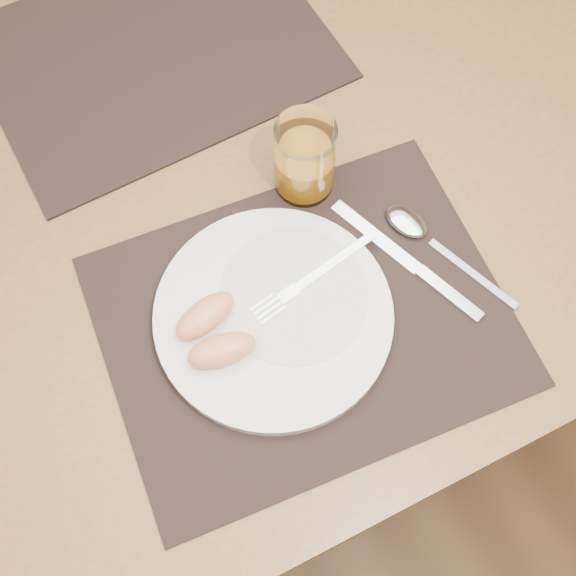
% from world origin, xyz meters
% --- Properties ---
extents(ground, '(5.00, 5.00, 0.00)m').
position_xyz_m(ground, '(0.00, 0.00, 0.00)').
color(ground, brown).
rests_on(ground, ground).
extents(table, '(1.40, 0.90, 0.75)m').
position_xyz_m(table, '(0.00, 0.00, 0.67)').
color(table, brown).
rests_on(table, ground).
extents(placemat_near, '(0.47, 0.38, 0.00)m').
position_xyz_m(placemat_near, '(-0.01, -0.22, 0.75)').
color(placemat_near, black).
rests_on(placemat_near, table).
extents(placemat_far, '(0.47, 0.37, 0.00)m').
position_xyz_m(placemat_far, '(-0.02, 0.22, 0.75)').
color(placemat_far, black).
rests_on(placemat_far, table).
extents(plate, '(0.27, 0.27, 0.02)m').
position_xyz_m(plate, '(-0.04, -0.20, 0.76)').
color(plate, white).
rests_on(plate, placemat_near).
extents(plate_dressing, '(0.17, 0.17, 0.00)m').
position_xyz_m(plate_dressing, '(-0.01, -0.19, 0.77)').
color(plate_dressing, white).
rests_on(plate_dressing, plate).
extents(fork, '(0.17, 0.05, 0.00)m').
position_xyz_m(fork, '(0.01, -0.19, 0.77)').
color(fork, silver).
rests_on(fork, plate).
extents(knife, '(0.09, 0.21, 0.01)m').
position_xyz_m(knife, '(0.14, -0.22, 0.76)').
color(knife, silver).
rests_on(knife, placemat_near).
extents(spoon, '(0.09, 0.19, 0.01)m').
position_xyz_m(spoon, '(0.16, -0.18, 0.76)').
color(spoon, silver).
rests_on(spoon, placemat_near).
extents(juice_glass, '(0.07, 0.07, 0.11)m').
position_xyz_m(juice_glass, '(0.07, -0.06, 0.80)').
color(juice_glass, white).
rests_on(juice_glass, placemat_near).
extents(grapefruit_wedges, '(0.08, 0.09, 0.03)m').
position_xyz_m(grapefruit_wedges, '(-0.11, -0.20, 0.79)').
color(grapefruit_wedges, '#E9935F').
rests_on(grapefruit_wedges, plate).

